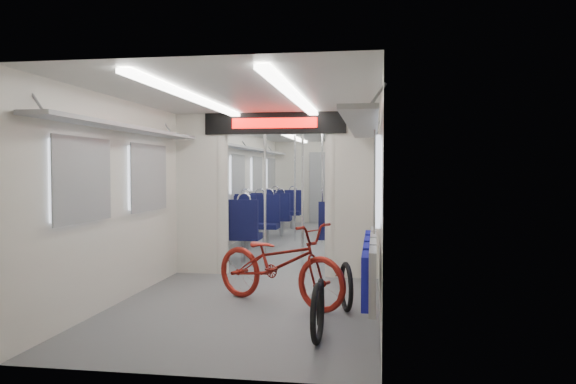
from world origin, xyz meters
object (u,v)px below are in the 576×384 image
(bicycle, at_px, (279,263))
(seat_bay_far_left, at_px, (277,210))
(bike_hoop_b, at_px, (320,305))
(stanchion_near_right, at_px, (303,192))
(flip_bench, at_px, (370,264))
(bike_hoop_a, at_px, (317,316))
(seat_bay_near_left, at_px, (245,222))
(seat_bay_far_right, at_px, (356,210))
(bike_hoop_c, at_px, (346,289))
(stanchion_far_right, at_px, (322,187))
(seat_bay_near_right, at_px, (349,223))
(stanchion_near_left, at_px, (265,193))
(stanchion_far_left, at_px, (295,186))

(bicycle, distance_m, seat_bay_far_left, 7.31)
(bike_hoop_b, height_order, stanchion_near_right, stanchion_near_right)
(flip_bench, bearing_deg, stanchion_near_right, 108.79)
(bike_hoop_a, bearing_deg, flip_bench, 59.32)
(bicycle, bearing_deg, seat_bay_near_left, 47.38)
(bike_hoop_a, height_order, seat_bay_far_right, seat_bay_far_right)
(bike_hoop_b, bearing_deg, flip_bench, 23.39)
(bike_hoop_a, relative_size, seat_bay_far_right, 0.27)
(bike_hoop_c, height_order, stanchion_far_right, stanchion_far_right)
(bike_hoop_b, bearing_deg, stanchion_near_right, 100.27)
(seat_bay_near_left, height_order, stanchion_far_right, stanchion_far_right)
(bike_hoop_b, xyz_separation_m, seat_bay_far_left, (-1.82, 8.03, 0.33))
(bike_hoop_c, bearing_deg, flip_bench, -58.81)
(flip_bench, bearing_deg, seat_bay_far_right, 92.93)
(seat_bay_far_left, bearing_deg, bike_hoop_b, -77.20)
(flip_bench, bearing_deg, bicycle, 147.94)
(seat_bay_near_right, bearing_deg, seat_bay_near_left, -173.41)
(stanchion_near_right, bearing_deg, seat_bay_far_left, 104.58)
(stanchion_near_left, bearing_deg, bike_hoop_b, -69.45)
(stanchion_near_left, xyz_separation_m, stanchion_near_right, (0.53, 0.32, 0.00))
(bike_hoop_a, bearing_deg, seat_bay_far_left, 102.19)
(flip_bench, distance_m, bike_hoop_b, 0.63)
(seat_bay_far_right, relative_size, stanchion_far_left, 0.85)
(bike_hoop_b, xyz_separation_m, seat_bay_near_right, (0.05, 4.82, 0.33))
(seat_bay_near_left, relative_size, seat_bay_near_right, 1.07)
(stanchion_near_right, bearing_deg, flip_bench, -71.21)
(bike_hoop_b, height_order, stanchion_far_right, stanchion_far_right)
(bike_hoop_c, xyz_separation_m, seat_bay_near_right, (-0.16, 4.20, 0.30))
(seat_bay_far_left, bearing_deg, bike_hoop_c, -74.64)
(bike_hoop_c, relative_size, seat_bay_far_left, 0.26)
(flip_bench, bearing_deg, bike_hoop_b, -156.61)
(bike_hoop_b, relative_size, seat_bay_near_right, 0.23)
(bike_hoop_a, distance_m, seat_bay_far_left, 8.77)
(bike_hoop_b, distance_m, seat_bay_far_right, 8.38)
(bike_hoop_b, xyz_separation_m, seat_bay_near_left, (-1.82, 4.60, 0.35))
(bicycle, xyz_separation_m, seat_bay_far_left, (-1.28, 7.20, 0.08))
(seat_bay_near_left, xyz_separation_m, stanchion_far_left, (0.65, 1.84, 0.59))
(bicycle, xyz_separation_m, seat_bay_near_left, (-1.28, 3.77, 0.10))
(flip_bench, relative_size, stanchion_far_right, 0.92)
(seat_bay_far_left, relative_size, stanchion_near_left, 0.89)
(seat_bay_near_right, distance_m, seat_bay_far_left, 3.71)
(seat_bay_near_left, distance_m, stanchion_far_right, 2.11)
(bike_hoop_b, xyz_separation_m, seat_bay_far_right, (0.05, 8.37, 0.32))
(bike_hoop_a, relative_size, bike_hoop_c, 1.01)
(bike_hoop_c, height_order, stanchion_far_left, stanchion_far_left)
(bicycle, relative_size, seat_bay_near_right, 0.86)
(seat_bay_near_right, xyz_separation_m, seat_bay_far_right, (-0.00, 3.55, -0.01))
(bike_hoop_a, relative_size, stanchion_near_left, 0.23)
(stanchion_far_left, bearing_deg, seat_bay_far_left, 112.42)
(seat_bay_near_left, relative_size, seat_bay_far_right, 1.12)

